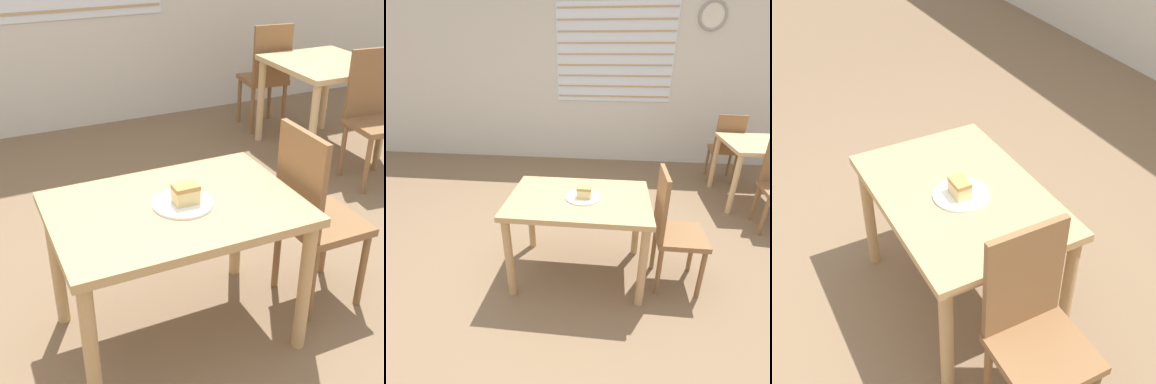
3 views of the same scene
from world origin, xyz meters
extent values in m
plane|color=#7A6047|center=(0.00, 0.00, 0.00)|extent=(14.00, 14.00, 0.00)
cube|color=tan|center=(0.28, 2.98, 1.04)|extent=(1.68, 0.01, 0.02)
cube|color=tan|center=(0.08, 0.13, 0.68)|extent=(1.05, 0.72, 0.04)
cylinder|color=tan|center=(-0.40, -0.18, 0.33)|extent=(0.06, 0.06, 0.66)
cylinder|color=tan|center=(0.55, -0.18, 0.33)|extent=(0.06, 0.06, 0.66)
cylinder|color=tan|center=(-0.40, 0.44, 0.33)|extent=(0.06, 0.06, 0.66)
cylinder|color=tan|center=(0.55, 0.44, 0.33)|extent=(0.06, 0.06, 0.66)
cube|color=tan|center=(1.99, 1.68, 0.72)|extent=(0.77, 0.84, 0.04)
cylinder|color=tan|center=(1.66, 1.31, 0.35)|extent=(0.06, 0.06, 0.70)
cylinder|color=tan|center=(2.33, 1.31, 0.35)|extent=(0.06, 0.06, 0.70)
cylinder|color=tan|center=(1.66, 2.05, 0.35)|extent=(0.06, 0.06, 0.70)
cylinder|color=tan|center=(2.33, 2.05, 0.35)|extent=(0.06, 0.06, 0.70)
cube|color=brown|center=(0.84, 0.10, 0.44)|extent=(0.36, 0.36, 0.04)
cylinder|color=brown|center=(0.99, -0.05, 0.21)|extent=(0.04, 0.04, 0.42)
cylinder|color=brown|center=(0.99, 0.25, 0.21)|extent=(0.04, 0.04, 0.42)
cylinder|color=brown|center=(0.69, -0.05, 0.21)|extent=(0.04, 0.04, 0.42)
cylinder|color=brown|center=(0.69, 0.25, 0.21)|extent=(0.04, 0.04, 0.42)
cube|color=brown|center=(0.68, 0.10, 0.70)|extent=(0.03, 0.35, 0.49)
cube|color=brown|center=(2.00, 1.02, 0.44)|extent=(0.40, 0.40, 0.04)
cylinder|color=brown|center=(1.83, 0.89, 0.21)|extent=(0.04, 0.04, 0.42)
cylinder|color=brown|center=(1.86, 1.19, 0.21)|extent=(0.04, 0.04, 0.42)
cylinder|color=brown|center=(2.16, 1.15, 0.21)|extent=(0.04, 0.04, 0.42)
cube|color=brown|center=(2.01, 1.19, 0.70)|extent=(0.35, 0.07, 0.49)
cube|color=brown|center=(1.85, 2.34, 0.44)|extent=(0.40, 0.40, 0.04)
cylinder|color=brown|center=(2.02, 2.48, 0.21)|extent=(0.04, 0.04, 0.42)
cylinder|color=brown|center=(1.72, 2.51, 0.21)|extent=(0.04, 0.04, 0.42)
cylinder|color=brown|center=(1.98, 2.17, 0.21)|extent=(0.04, 0.04, 0.42)
cylinder|color=brown|center=(1.68, 2.21, 0.21)|extent=(0.04, 0.04, 0.42)
cube|color=brown|center=(1.83, 2.18, 0.70)|extent=(0.35, 0.07, 0.49)
cylinder|color=white|center=(0.10, 0.12, 0.71)|extent=(0.26, 0.26, 0.01)
cube|color=#E0C67F|center=(0.11, 0.11, 0.74)|extent=(0.10, 0.07, 0.06)
cube|color=#B27F47|center=(0.11, 0.11, 0.79)|extent=(0.11, 0.07, 0.02)
camera|label=1|loc=(-0.66, -1.67, 1.80)|focal=50.00mm
camera|label=2|loc=(0.29, -1.86, 1.71)|focal=28.00mm
camera|label=3|loc=(1.83, -0.77, 2.17)|focal=50.00mm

